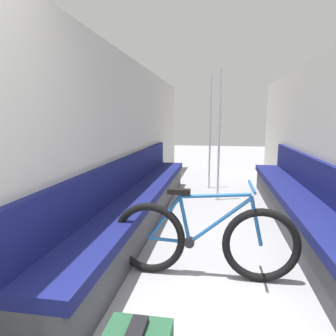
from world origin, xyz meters
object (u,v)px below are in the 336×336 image
Objects in this scene: grab_pole_near at (219,138)px; bicycle at (203,240)px; bench_seat_row_left at (140,201)px; grab_pole_far at (210,135)px; bench_seat_row_right at (302,209)px.

bicycle is at bearing -92.53° from grab_pole_near.
bicycle is 0.74× the size of grab_pole_near.
grab_pole_near reaches higher than bench_seat_row_left.
grab_pole_far reaches higher than bicycle.
bench_seat_row_right is 2.23× the size of grab_pole_near.
bench_seat_row_left is 1.57m from bicycle.
bench_seat_row_right is 2.23× the size of grab_pole_far.
grab_pole_near is 1.00× the size of grab_pole_far.
grab_pole_near is at bearing 107.02° from bicycle.
grab_pole_far is (0.85, 2.26, 0.79)m from bench_seat_row_left.
bench_seat_row_left is 2.23× the size of grab_pole_far.
bench_seat_row_right is at bearing 67.39° from bicycle.
bench_seat_row_left is at bearing -110.68° from grab_pole_far.
bench_seat_row_left is 2.06m from bench_seat_row_right.
bench_seat_row_left is 1.88m from grab_pole_near.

